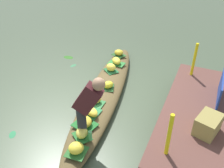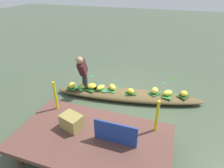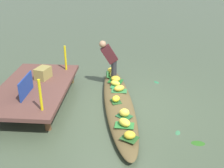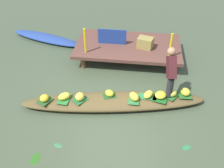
{
  "view_description": "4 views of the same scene",
  "coord_description": "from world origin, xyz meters",
  "px_view_note": "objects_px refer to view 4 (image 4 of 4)",
  "views": [
    {
      "loc": [
        3.97,
        1.92,
        3.37
      ],
      "look_at": [
        0.0,
        0.2,
        0.45
      ],
      "focal_mm": 39.91,
      "sensor_mm": 36.0,
      "label": 1
    },
    {
      "loc": [
        -1.12,
        4.82,
        3.29
      ],
      "look_at": [
        0.46,
        0.13,
        0.51
      ],
      "focal_mm": 30.22,
      "sensor_mm": 36.0,
      "label": 2
    },
    {
      "loc": [
        -6.24,
        -0.31,
        3.63
      ],
      "look_at": [
        0.36,
        0.2,
        0.51
      ],
      "focal_mm": 44.28,
      "sensor_mm": 36.0,
      "label": 3
    },
    {
      "loc": [
        0.54,
        -4.61,
        4.3
      ],
      "look_at": [
        -0.09,
        0.44,
        0.32
      ],
      "focal_mm": 40.55,
      "sensor_mm": 36.0,
      "label": 4
    }
  ],
  "objects_px": {
    "vendor_person": "(171,71)",
    "produce_crate": "(145,43)",
    "vendor_boat": "(114,101)",
    "banana_bunch_5": "(44,98)",
    "water_bottle": "(172,89)",
    "market_banner": "(112,37)",
    "moored_boat": "(46,38)",
    "banana_bunch_1": "(161,95)",
    "banana_bunch_3": "(172,93)",
    "banana_bunch_0": "(148,94)",
    "banana_bunch_2": "(185,92)",
    "banana_bunch_4": "(134,96)",
    "banana_bunch_7": "(64,96)",
    "banana_bunch_8": "(80,97)",
    "banana_bunch_6": "(109,93)"
  },
  "relations": [
    {
      "from": "banana_bunch_5",
      "to": "vendor_person",
      "type": "relative_size",
      "value": 0.2
    },
    {
      "from": "vendor_person",
      "to": "produce_crate",
      "type": "xyz_separation_m",
      "value": [
        -0.61,
        1.82,
        -0.3
      ]
    },
    {
      "from": "vendor_person",
      "to": "banana_bunch_7",
      "type": "bearing_deg",
      "value": -167.87
    },
    {
      "from": "vendor_boat",
      "to": "banana_bunch_5",
      "type": "bearing_deg",
      "value": -178.44
    },
    {
      "from": "vendor_boat",
      "to": "banana_bunch_4",
      "type": "height_order",
      "value": "banana_bunch_4"
    },
    {
      "from": "banana_bunch_5",
      "to": "banana_bunch_6",
      "type": "height_order",
      "value": "same"
    },
    {
      "from": "banana_bunch_0",
      "to": "market_banner",
      "type": "xyz_separation_m",
      "value": [
        -1.16,
        2.12,
        0.38
      ]
    },
    {
      "from": "banana_bunch_6",
      "to": "moored_boat",
      "type": "bearing_deg",
      "value": 131.61
    },
    {
      "from": "banana_bunch_0",
      "to": "banana_bunch_5",
      "type": "relative_size",
      "value": 1.25
    },
    {
      "from": "banana_bunch_5",
      "to": "water_bottle",
      "type": "xyz_separation_m",
      "value": [
        3.04,
        0.73,
        0.01
      ]
    },
    {
      "from": "banana_bunch_7",
      "to": "vendor_boat",
      "type": "bearing_deg",
      "value": 9.24
    },
    {
      "from": "banana_bunch_2",
      "to": "banana_bunch_4",
      "type": "height_order",
      "value": "banana_bunch_2"
    },
    {
      "from": "banana_bunch_3",
      "to": "market_banner",
      "type": "xyz_separation_m",
      "value": [
        -1.72,
        2.02,
        0.37
      ]
    },
    {
      "from": "banana_bunch_2",
      "to": "water_bottle",
      "type": "distance_m",
      "value": 0.33
    },
    {
      "from": "banana_bunch_1",
      "to": "market_banner",
      "type": "distance_m",
      "value": 2.59
    },
    {
      "from": "water_bottle",
      "to": "market_banner",
      "type": "xyz_separation_m",
      "value": [
        -1.73,
        1.85,
        0.36
      ]
    },
    {
      "from": "water_bottle",
      "to": "market_banner",
      "type": "relative_size",
      "value": 0.22
    },
    {
      "from": "vendor_person",
      "to": "banana_bunch_0",
      "type": "bearing_deg",
      "value": -156.87
    },
    {
      "from": "vendor_boat",
      "to": "banana_bunch_5",
      "type": "height_order",
      "value": "banana_bunch_5"
    },
    {
      "from": "banana_bunch_2",
      "to": "water_bottle",
      "type": "xyz_separation_m",
      "value": [
        -0.32,
        0.08,
        0.0
      ]
    },
    {
      "from": "vendor_boat",
      "to": "market_banner",
      "type": "height_order",
      "value": "market_banner"
    },
    {
      "from": "banana_bunch_2",
      "to": "vendor_person",
      "type": "relative_size",
      "value": 0.21
    },
    {
      "from": "banana_bunch_8",
      "to": "vendor_boat",
      "type": "bearing_deg",
      "value": 12.37
    },
    {
      "from": "banana_bunch_5",
      "to": "vendor_person",
      "type": "bearing_deg",
      "value": 12.56
    },
    {
      "from": "banana_bunch_0",
      "to": "banana_bunch_2",
      "type": "xyz_separation_m",
      "value": [
        0.9,
        0.19,
        0.02
      ]
    },
    {
      "from": "produce_crate",
      "to": "banana_bunch_5",
      "type": "bearing_deg",
      "value": -133.19
    },
    {
      "from": "banana_bunch_3",
      "to": "water_bottle",
      "type": "relative_size",
      "value": 1.25
    },
    {
      "from": "banana_bunch_3",
      "to": "produce_crate",
      "type": "height_order",
      "value": "produce_crate"
    },
    {
      "from": "market_banner",
      "to": "produce_crate",
      "type": "distance_m",
      "value": 1.02
    },
    {
      "from": "banana_bunch_4",
      "to": "banana_bunch_8",
      "type": "relative_size",
      "value": 1.25
    },
    {
      "from": "banana_bunch_1",
      "to": "banana_bunch_4",
      "type": "xyz_separation_m",
      "value": [
        -0.63,
        -0.14,
        0.01
      ]
    },
    {
      "from": "vendor_boat",
      "to": "banana_bunch_5",
      "type": "xyz_separation_m",
      "value": [
        -1.63,
        -0.31,
        0.2
      ]
    },
    {
      "from": "produce_crate",
      "to": "banana_bunch_7",
      "type": "bearing_deg",
      "value": -128.44
    },
    {
      "from": "banana_bunch_1",
      "to": "banana_bunch_3",
      "type": "distance_m",
      "value": 0.29
    },
    {
      "from": "banana_bunch_0",
      "to": "water_bottle",
      "type": "distance_m",
      "value": 0.64
    },
    {
      "from": "moored_boat",
      "to": "banana_bunch_5",
      "type": "distance_m",
      "value": 3.53
    },
    {
      "from": "banana_bunch_5",
      "to": "banana_bunch_7",
      "type": "relative_size",
      "value": 0.8
    },
    {
      "from": "banana_bunch_1",
      "to": "banana_bunch_2",
      "type": "relative_size",
      "value": 1.19
    },
    {
      "from": "moored_boat",
      "to": "banana_bunch_6",
      "type": "relative_size",
      "value": 12.2
    },
    {
      "from": "vendor_person",
      "to": "water_bottle",
      "type": "xyz_separation_m",
      "value": [
        0.11,
        0.07,
        -0.58
      ]
    },
    {
      "from": "banana_bunch_0",
      "to": "banana_bunch_2",
      "type": "relative_size",
      "value": 1.22
    },
    {
      "from": "vendor_person",
      "to": "market_banner",
      "type": "bearing_deg",
      "value": 130.15
    },
    {
      "from": "moored_boat",
      "to": "banana_bunch_7",
      "type": "relative_size",
      "value": 9.12
    },
    {
      "from": "banana_bunch_2",
      "to": "banana_bunch_4",
      "type": "xyz_separation_m",
      "value": [
        -1.24,
        -0.32,
        -0.01
      ]
    },
    {
      "from": "moored_boat",
      "to": "banana_bunch_1",
      "type": "relative_size",
      "value": 9.38
    },
    {
      "from": "vendor_boat",
      "to": "moored_boat",
      "type": "distance_m",
      "value": 4.09
    },
    {
      "from": "moored_boat",
      "to": "banana_bunch_5",
      "type": "xyz_separation_m",
      "value": [
        1.12,
        -3.34,
        0.23
      ]
    },
    {
      "from": "moored_boat",
      "to": "banana_bunch_0",
      "type": "distance_m",
      "value": 4.61
    },
    {
      "from": "water_bottle",
      "to": "produce_crate",
      "type": "distance_m",
      "value": 1.91
    },
    {
      "from": "banana_bunch_1",
      "to": "vendor_person",
      "type": "relative_size",
      "value": 0.25
    }
  ]
}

